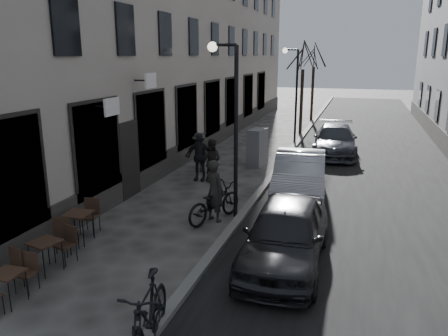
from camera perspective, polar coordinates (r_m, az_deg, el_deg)
The scene contains 20 objects.
ground at distance 8.30m, azimuth -10.70°, elevation -20.49°, with size 120.00×120.00×0.00m, color #353330.
road at distance 22.44m, azimuth 18.19°, elevation 1.65°, with size 7.30×60.00×0.00m, color black.
kerb at distance 22.65m, azimuth 8.95°, elevation 2.47°, with size 0.25×60.00×0.12m, color slate.
streetlamp_near at distance 12.54m, azimuth 0.83°, elevation 7.36°, with size 0.90×0.28×5.09m.
streetlamp_far at distance 24.24m, azimuth 9.08°, elevation 10.66°, with size 0.90×0.28×5.09m.
tree_near at distance 27.15m, azimuth 10.33°, elevation 14.19°, with size 2.40×2.40×5.70m.
tree_far at distance 33.11m, azimuth 11.70°, elevation 14.15°, with size 2.40×2.40×5.70m.
bistro_set_a at distance 9.71m, azimuth -26.37°, elevation -13.52°, with size 0.56×1.36×0.80m.
bistro_set_b at distance 10.69m, azimuth -22.26°, elevation -10.26°, with size 0.74×1.51×0.86m.
bistro_set_c at distance 11.98m, azimuth -18.48°, elevation -6.99°, with size 0.72×1.64×0.95m.
utility_cabinet at distance 19.08m, azimuth 4.37°, elevation 2.67°, with size 0.60×1.09×1.63m, color slate.
bicycle at distance 12.77m, azimuth -1.28°, elevation -4.51°, with size 0.74×2.13×1.12m, color black.
cyclist_rider at distance 12.66m, azimuth -1.29°, elevation -2.98°, with size 0.67×0.44×1.83m, color black.
pedestrian_near at distance 16.69m, azimuth -1.65°, elevation 1.03°, with size 0.80×0.63×1.65m, color #282522.
pedestrian_mid at distance 18.11m, azimuth -3.27°, elevation 2.06°, with size 1.06×0.61×1.64m, color #2B2825.
pedestrian_far at distance 16.82m, azimuth -3.25°, elevation 1.46°, with size 1.09×0.45×1.86m, color black.
car_near at distance 10.22m, azimuth 8.05°, elevation -8.54°, with size 1.76×4.38×1.49m, color black.
car_mid at distance 14.99m, azimuth 9.83°, elevation -0.97°, with size 1.64×4.69×1.55m, color #989AA0.
car_far at distance 21.88m, azimuth 14.28°, elevation 3.53°, with size 2.01×4.93×1.43m, color #393C44.
moped at distance 7.52m, azimuth -9.92°, elevation -18.62°, with size 0.61×2.15×1.29m, color black.
Camera 1 is at (3.37, -5.93, 4.73)m, focal length 35.00 mm.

